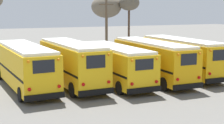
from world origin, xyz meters
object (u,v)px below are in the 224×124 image
at_px(school_bus_3, 152,59).
at_px(utility_pole, 106,26).
at_px(bare_tree_0, 129,3).
at_px(school_bus_0, 25,65).
at_px(school_bus_1, 72,62).
at_px(bare_tree_2, 106,7).
at_px(school_bus_4, 181,56).
at_px(school_bus_2, 115,63).

bearing_deg(school_bus_3, utility_pole, 82.62).
bearing_deg(bare_tree_0, school_bus_0, -136.38).
bearing_deg(school_bus_0, utility_pole, 45.92).
height_order(school_bus_1, utility_pole, utility_pole).
relative_size(school_bus_1, utility_pole, 1.32).
distance_m(school_bus_3, bare_tree_2, 20.28).
bearing_deg(bare_tree_0, utility_pole, -142.71).
bearing_deg(bare_tree_2, school_bus_3, -102.37).
distance_m(school_bus_3, utility_pole, 13.85).
xyz_separation_m(utility_pole, bare_tree_2, (2.49, 5.77, 2.30)).
bearing_deg(school_bus_3, school_bus_4, 11.49).
xyz_separation_m(school_bus_0, bare_tree_2, (14.23, 17.89, 4.36)).
bearing_deg(utility_pole, school_bus_4, -83.07).
relative_size(school_bus_4, bare_tree_2, 1.34).
height_order(bare_tree_0, bare_tree_2, bare_tree_2).
bearing_deg(school_bus_4, school_bus_2, -174.51).
distance_m(school_bus_2, bare_tree_2, 21.22).
height_order(school_bus_3, bare_tree_2, bare_tree_2).
height_order(school_bus_0, bare_tree_0, bare_tree_0).
distance_m(school_bus_2, school_bus_4, 6.69).
bearing_deg(bare_tree_2, school_bus_0, -128.49).
height_order(school_bus_2, utility_pole, utility_pole).
height_order(school_bus_0, utility_pole, utility_pole).
relative_size(school_bus_0, bare_tree_0, 1.38).
xyz_separation_m(school_bus_1, bare_tree_2, (10.90, 18.75, 4.27)).
xyz_separation_m(school_bus_0, school_bus_3, (9.98, -1.46, 0.02)).
bearing_deg(school_bus_1, school_bus_3, -5.14).
xyz_separation_m(school_bus_2, bare_tree_2, (7.57, 19.31, 4.46)).
height_order(school_bus_1, school_bus_3, school_bus_1).
relative_size(school_bus_1, bare_tree_2, 1.23).
distance_m(school_bus_3, bare_tree_0, 19.13).
bearing_deg(school_bus_2, school_bus_3, -0.63).
distance_m(school_bus_0, school_bus_2, 6.81).
xyz_separation_m(school_bus_3, utility_pole, (1.76, 13.58, 2.04)).
bearing_deg(school_bus_1, bare_tree_2, 59.83).
height_order(school_bus_3, school_bus_4, school_bus_4).
relative_size(school_bus_2, school_bus_4, 0.93).
bearing_deg(utility_pole, school_bus_1, -122.94).
xyz_separation_m(school_bus_0, school_bus_2, (6.65, -1.42, -0.10)).
bearing_deg(school_bus_4, utility_pole, 96.93).
relative_size(school_bus_3, utility_pole, 1.42).
distance_m(school_bus_0, school_bus_4, 13.33).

